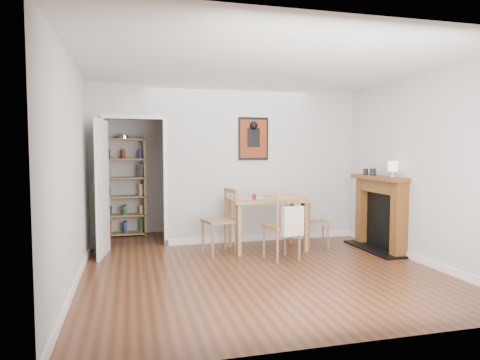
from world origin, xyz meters
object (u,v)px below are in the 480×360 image
object	(u,v)px
orange_fruit	(278,195)
ceramic_jar_a	(373,172)
red_glass	(254,197)
fireplace	(381,211)
chair_left	(219,221)
ceramic_jar_b	(366,172)
notebook	(286,197)
mantel_lamp	(393,167)
bookshelf	(125,187)
chair_front	(282,226)
dining_table	(267,205)
chair_right	(315,222)

from	to	relation	value
orange_fruit	ceramic_jar_a	size ratio (longest dim) A/B	0.67
red_glass	fireplace	bearing A→B (deg)	-11.23
chair_left	ceramic_jar_b	xyz separation A→B (m)	(2.41, -0.06, 0.72)
fireplace	ceramic_jar_b	xyz separation A→B (m)	(-0.09, 0.30, 0.59)
notebook	ceramic_jar_b	xyz separation A→B (m)	(1.30, -0.15, 0.40)
chair_left	mantel_lamp	xyz separation A→B (m)	(2.46, -0.72, 0.82)
bookshelf	fireplace	world-z (taller)	bookshelf
chair_left	chair_front	xyz separation A→B (m)	(0.80, -0.55, -0.01)
orange_fruit	ceramic_jar_a	xyz separation A→B (m)	(1.41, -0.48, 0.37)
dining_table	ceramic_jar_b	bearing A→B (deg)	-5.33
orange_fruit	dining_table	bearing A→B (deg)	-151.39
ceramic_jar_a	mantel_lamp	bearing A→B (deg)	-83.50
ceramic_jar_b	mantel_lamp	bearing A→B (deg)	-85.29
dining_table	ceramic_jar_b	world-z (taller)	ceramic_jar_b
dining_table	chair_front	bearing A→B (deg)	-88.38
chair_front	orange_fruit	xyz separation A→B (m)	(0.20, 0.76, 0.37)
fireplace	chair_right	bearing A→B (deg)	157.26
chair_front	red_glass	xyz separation A→B (m)	(-0.25, 0.57, 0.37)
chair_left	ceramic_jar_a	xyz separation A→B (m)	(2.41, -0.27, 0.73)
orange_fruit	ceramic_jar_a	bearing A→B (deg)	-18.68
chair_right	chair_front	size ratio (longest dim) A/B	0.83
fireplace	red_glass	distance (m)	2.00
chair_left	chair_right	size ratio (longest dim) A/B	1.26
chair_left	chair_front	size ratio (longest dim) A/B	1.04
red_glass	ceramic_jar_b	world-z (taller)	ceramic_jar_b
orange_fruit	notebook	distance (m)	0.16
chair_front	orange_fruit	bearing A→B (deg)	75.39
notebook	ceramic_jar_a	world-z (taller)	ceramic_jar_a
chair_front	mantel_lamp	world-z (taller)	mantel_lamp
notebook	mantel_lamp	xyz separation A→B (m)	(1.36, -0.80, 0.50)
bookshelf	mantel_lamp	distance (m)	4.61
dining_table	ceramic_jar_a	distance (m)	1.74
chair_left	bookshelf	world-z (taller)	bookshelf
mantel_lamp	chair_right	bearing A→B (deg)	139.98
chair_front	ceramic_jar_a	xyz separation A→B (m)	(1.61, 0.28, 0.74)
chair_left	chair_right	xyz separation A→B (m)	(1.57, 0.02, -0.09)
red_glass	ceramic_jar_a	bearing A→B (deg)	-8.93
chair_right	fireplace	size ratio (longest dim) A/B	0.62
dining_table	red_glass	size ratio (longest dim) A/B	14.91
chair_right	notebook	xyz separation A→B (m)	(-0.47, 0.06, 0.41)
chair_front	bookshelf	size ratio (longest dim) A/B	0.53
red_glass	ceramic_jar_b	bearing A→B (deg)	-2.60
notebook	chair_left	bearing A→B (deg)	-175.75
chair_left	notebook	bearing A→B (deg)	4.25
dining_table	mantel_lamp	xyz separation A→B (m)	(1.68, -0.81, 0.60)
dining_table	orange_fruit	distance (m)	0.28
mantel_lamp	ceramic_jar_a	size ratio (longest dim) A/B	2.18
orange_fruit	ceramic_jar_b	world-z (taller)	ceramic_jar_b
fireplace	mantel_lamp	world-z (taller)	mantel_lamp
chair_left	mantel_lamp	world-z (taller)	mantel_lamp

